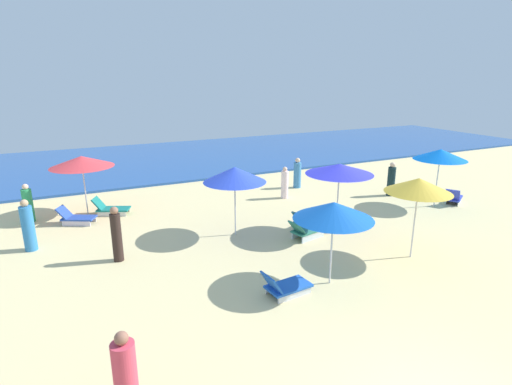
{
  "coord_description": "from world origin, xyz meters",
  "views": [
    {
      "loc": [
        -4.9,
        -3.07,
        5.48
      ],
      "look_at": [
        1.16,
        9.62,
        1.38
      ],
      "focal_mm": 28.5,
      "sensor_mm": 36.0,
      "label": 1
    }
  ],
  "objects_px": {
    "umbrella_2": "(235,175)",
    "beachgoer_2": "(117,235)",
    "beachgoer_5": "(28,227)",
    "lounge_chair_0_0": "(308,220)",
    "lounge_chair_3_0": "(285,286)",
    "beachgoer_4": "(297,174)",
    "umbrella_3": "(334,211)",
    "lounge_chair_4_0": "(453,198)",
    "beachgoer_3": "(391,180)",
    "umbrella_5": "(419,185)",
    "beachgoer_6": "(285,184)",
    "lounge_chair_1_0": "(76,218)",
    "beachgoer_0": "(28,205)",
    "lounge_chair_1_1": "(110,208)",
    "umbrella_0": "(339,169)",
    "lounge_chair_0_1": "(306,231)",
    "umbrella_1": "(82,162)",
    "umbrella_4": "(440,155)",
    "beachgoer_1": "(126,380)"
  },
  "relations": [
    {
      "from": "umbrella_0",
      "to": "umbrella_4",
      "type": "distance_m",
      "value": 5.72
    },
    {
      "from": "beachgoer_2",
      "to": "umbrella_1",
      "type": "bearing_deg",
      "value": 82.89
    },
    {
      "from": "umbrella_3",
      "to": "beachgoer_5",
      "type": "distance_m",
      "value": 9.64
    },
    {
      "from": "lounge_chair_1_1",
      "to": "beachgoer_4",
      "type": "relative_size",
      "value": 1.01
    },
    {
      "from": "beachgoer_0",
      "to": "beachgoer_4",
      "type": "distance_m",
      "value": 11.87
    },
    {
      "from": "lounge_chair_0_1",
      "to": "lounge_chair_3_0",
      "type": "distance_m",
      "value": 3.88
    },
    {
      "from": "beachgoer_1",
      "to": "lounge_chair_1_1",
      "type": "bearing_deg",
      "value": 123.45
    },
    {
      "from": "beachgoer_0",
      "to": "beachgoer_4",
      "type": "relative_size",
      "value": 1.0
    },
    {
      "from": "umbrella_1",
      "to": "umbrella_5",
      "type": "height_order",
      "value": "umbrella_5"
    },
    {
      "from": "lounge_chair_0_1",
      "to": "beachgoer_6",
      "type": "xyz_separation_m",
      "value": [
        1.7,
        4.52,
        0.4
      ]
    },
    {
      "from": "lounge_chair_1_0",
      "to": "lounge_chair_4_0",
      "type": "relative_size",
      "value": 1.08
    },
    {
      "from": "lounge_chair_0_0",
      "to": "lounge_chair_1_0",
      "type": "relative_size",
      "value": 1.0
    },
    {
      "from": "lounge_chair_0_0",
      "to": "beachgoer_4",
      "type": "xyz_separation_m",
      "value": [
        2.54,
        4.98,
        0.41
      ]
    },
    {
      "from": "umbrella_1",
      "to": "beachgoer_2",
      "type": "bearing_deg",
      "value": -83.79
    },
    {
      "from": "lounge_chair_1_1",
      "to": "umbrella_5",
      "type": "distance_m",
      "value": 11.66
    },
    {
      "from": "umbrella_2",
      "to": "lounge_chair_3_0",
      "type": "xyz_separation_m",
      "value": [
        -0.44,
        -4.33,
        -1.96
      ]
    },
    {
      "from": "lounge_chair_4_0",
      "to": "beachgoer_3",
      "type": "distance_m",
      "value": 2.74
    },
    {
      "from": "umbrella_5",
      "to": "beachgoer_4",
      "type": "height_order",
      "value": "umbrella_5"
    },
    {
      "from": "umbrella_0",
      "to": "lounge_chair_4_0",
      "type": "xyz_separation_m",
      "value": [
        6.76,
        0.62,
        -2.1
      ]
    },
    {
      "from": "lounge_chair_0_0",
      "to": "beachgoer_2",
      "type": "bearing_deg",
      "value": 65.5
    },
    {
      "from": "umbrella_3",
      "to": "beachgoer_6",
      "type": "distance_m",
      "value": 8.1
    },
    {
      "from": "umbrella_1",
      "to": "lounge_chair_1_1",
      "type": "relative_size",
      "value": 1.6
    },
    {
      "from": "umbrella_2",
      "to": "umbrella_3",
      "type": "relative_size",
      "value": 1.06
    },
    {
      "from": "umbrella_0",
      "to": "umbrella_1",
      "type": "height_order",
      "value": "umbrella_0"
    },
    {
      "from": "lounge_chair_4_0",
      "to": "umbrella_5",
      "type": "xyz_separation_m",
      "value": [
        -5.86,
        -3.27,
        2.06
      ]
    },
    {
      "from": "beachgoer_2",
      "to": "beachgoer_5",
      "type": "height_order",
      "value": "beachgoer_2"
    },
    {
      "from": "lounge_chair_3_0",
      "to": "beachgoer_3",
      "type": "xyz_separation_m",
      "value": [
        8.9,
        5.7,
        0.5
      ]
    },
    {
      "from": "lounge_chair_0_0",
      "to": "beachgoer_3",
      "type": "distance_m",
      "value": 6.1
    },
    {
      "from": "lounge_chair_0_0",
      "to": "beachgoer_6",
      "type": "distance_m",
      "value": 3.86
    },
    {
      "from": "lounge_chair_0_0",
      "to": "umbrella_1",
      "type": "distance_m",
      "value": 9.14
    },
    {
      "from": "beachgoer_4",
      "to": "lounge_chair_3_0",
      "type": "bearing_deg",
      "value": -123.83
    },
    {
      "from": "lounge_chair_0_0",
      "to": "umbrella_2",
      "type": "xyz_separation_m",
      "value": [
        -2.68,
        0.53,
        1.91
      ]
    },
    {
      "from": "beachgoer_0",
      "to": "umbrella_0",
      "type": "bearing_deg",
      "value": 13.89
    },
    {
      "from": "umbrella_3",
      "to": "lounge_chair_4_0",
      "type": "bearing_deg",
      "value": 21.28
    },
    {
      "from": "beachgoer_3",
      "to": "beachgoer_0",
      "type": "bearing_deg",
      "value": 98.16
    },
    {
      "from": "umbrella_2",
      "to": "beachgoer_4",
      "type": "bearing_deg",
      "value": 40.48
    },
    {
      "from": "lounge_chair_3_0",
      "to": "beachgoer_0",
      "type": "xyz_separation_m",
      "value": [
        -6.21,
        8.97,
        0.45
      ]
    },
    {
      "from": "umbrella_5",
      "to": "beachgoer_2",
      "type": "relative_size",
      "value": 1.46
    },
    {
      "from": "lounge_chair_0_1",
      "to": "lounge_chair_1_0",
      "type": "bearing_deg",
      "value": 41.98
    },
    {
      "from": "lounge_chair_4_0",
      "to": "beachgoer_4",
      "type": "relative_size",
      "value": 0.9
    },
    {
      "from": "umbrella_4",
      "to": "beachgoer_2",
      "type": "relative_size",
      "value": 1.44
    },
    {
      "from": "umbrella_1",
      "to": "beachgoer_6",
      "type": "height_order",
      "value": "umbrella_1"
    },
    {
      "from": "umbrella_2",
      "to": "beachgoer_2",
      "type": "distance_m",
      "value": 4.27
    },
    {
      "from": "umbrella_1",
      "to": "umbrella_4",
      "type": "distance_m",
      "value": 14.62
    },
    {
      "from": "umbrella_0",
      "to": "umbrella_2",
      "type": "height_order",
      "value": "umbrella_0"
    },
    {
      "from": "lounge_chair_1_0",
      "to": "beachgoer_4",
      "type": "xyz_separation_m",
      "value": [
        10.28,
        0.83,
        0.45
      ]
    },
    {
      "from": "lounge_chair_0_0",
      "to": "beachgoer_0",
      "type": "bearing_deg",
      "value": 37.75
    },
    {
      "from": "lounge_chair_0_1",
      "to": "umbrella_1",
      "type": "xyz_separation_m",
      "value": [
        -6.65,
        6.05,
        1.9
      ]
    },
    {
      "from": "lounge_chair_1_0",
      "to": "beachgoer_4",
      "type": "bearing_deg",
      "value": -58.19
    },
    {
      "from": "lounge_chair_3_0",
      "to": "beachgoer_4",
      "type": "xyz_separation_m",
      "value": [
        5.66,
        8.79,
        0.46
      ]
    }
  ]
}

